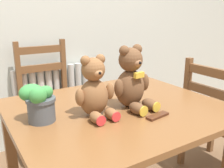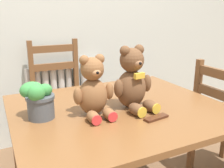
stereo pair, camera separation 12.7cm
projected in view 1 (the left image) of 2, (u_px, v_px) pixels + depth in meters
The scene contains 9 objects.
wall_back at pixel (44, 0), 2.14m from camera, with size 8.00×0.04×2.60m, color silver.
radiator at pixel (55, 108), 2.35m from camera, with size 0.72×0.10×0.73m.
dining_table at pixel (118, 123), 1.39m from camera, with size 1.12×0.96×0.71m.
wooden_chair_behind at pixel (49, 102), 2.11m from camera, with size 0.43×0.41×0.98m.
wooden_chair_side at pixel (218, 119), 1.85m from camera, with size 0.41×0.43×0.88m.
teddy_bear_left at pixel (95, 90), 1.21m from camera, with size 0.21×0.21×0.30m.
teddy_bear_right at pixel (132, 81), 1.32m from camera, with size 0.24×0.24×0.33m.
potted_plant at pixel (39, 102), 1.15m from camera, with size 0.15×0.16×0.18m.
chocolate_bar at pixel (158, 116), 1.22m from camera, with size 0.13×0.04×0.01m, color #472314.
Camera 1 is at (-0.70, -0.58, 1.20)m, focal length 40.00 mm.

